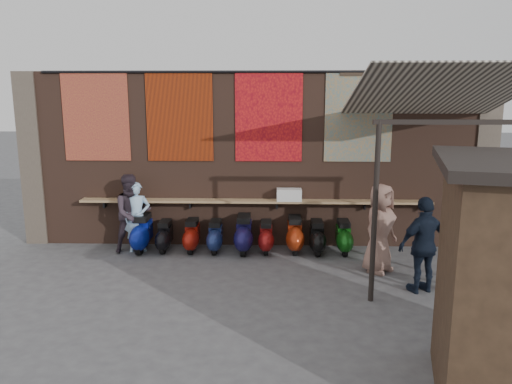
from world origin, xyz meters
TOP-DOWN VIEW (x-y plane):
  - ground at (0.00, 0.00)m, footprint 70.00×70.00m
  - brick_wall at (0.00, 2.70)m, footprint 10.00×0.40m
  - pier_left at (-5.20, 2.70)m, footprint 0.50×0.50m
  - pier_right at (5.20, 2.70)m, footprint 0.50×0.50m
  - eating_counter at (0.00, 2.33)m, footprint 8.00×0.32m
  - shelf_box at (0.77, 2.30)m, footprint 0.56×0.28m
  - tapestry_redgold at (-3.60, 2.48)m, footprint 1.50×0.02m
  - tapestry_sun at (-1.70, 2.48)m, footprint 1.50×0.02m
  - tapestry_orange at (0.30, 2.48)m, footprint 1.50×0.02m
  - tapestry_multi at (2.30, 2.48)m, footprint 1.50×0.02m
  - hang_rail at (0.00, 2.47)m, footprint 9.50×0.06m
  - scooter_stool_0 at (-2.55, 2.00)m, footprint 0.39×0.87m
  - scooter_stool_1 at (-2.04, 2.02)m, footprint 0.32×0.72m
  - scooter_stool_2 at (-1.42, 2.02)m, footprint 0.34×0.75m
  - scooter_stool_3 at (-0.89, 2.00)m, footprint 0.33×0.74m
  - scooter_stool_4 at (-0.24, 1.97)m, footprint 0.39×0.88m
  - scooter_stool_5 at (0.26, 2.01)m, footprint 0.33×0.73m
  - scooter_stool_6 at (0.90, 2.05)m, footprint 0.38×0.83m
  - scooter_stool_7 at (1.39, 1.97)m, footprint 0.34×0.76m
  - scooter_stool_8 at (1.99, 2.00)m, footprint 0.34×0.76m
  - diner_left at (-2.64, 2.00)m, footprint 0.66×0.52m
  - diner_right at (-2.75, 2.00)m, footprint 1.08×1.03m
  - shopper_navy at (3.10, -0.16)m, footprint 1.11×0.76m
  - shopper_tan at (2.53, 0.85)m, footprint 1.02×1.03m
  - awning_canvas at (3.50, 0.90)m, footprint 3.20×3.28m
  - awning_ledger at (3.50, 2.49)m, footprint 3.30×0.08m
  - awning_header at (3.50, -0.60)m, footprint 3.00×0.08m
  - awning_post_left at (2.10, -0.60)m, footprint 0.09×0.09m

SIDE VIEW (x-z plane):
  - ground at x=0.00m, z-range 0.00..0.00m
  - scooter_stool_1 at x=-2.04m, z-range 0.00..0.68m
  - scooter_stool_5 at x=0.26m, z-range 0.00..0.70m
  - scooter_stool_3 at x=-0.89m, z-range 0.00..0.71m
  - scooter_stool_2 at x=-1.42m, z-range 0.00..0.72m
  - scooter_stool_7 at x=1.39m, z-range 0.00..0.72m
  - scooter_stool_8 at x=1.99m, z-range 0.00..0.72m
  - scooter_stool_6 at x=0.90m, z-range 0.00..0.79m
  - scooter_stool_0 at x=-2.55m, z-range 0.00..0.83m
  - scooter_stool_4 at x=-0.24m, z-range 0.00..0.83m
  - diner_left at x=-2.64m, z-range 0.00..1.59m
  - shopper_navy at x=3.10m, z-range 0.00..1.76m
  - diner_right at x=-2.75m, z-range 0.00..1.76m
  - shopper_tan at x=2.53m, z-range 0.00..1.79m
  - eating_counter at x=0.00m, z-range 1.08..1.12m
  - shelf_box at x=0.77m, z-range 1.12..1.40m
  - awning_post_left at x=2.10m, z-range 0.00..3.10m
  - brick_wall at x=0.00m, z-range 0.00..4.00m
  - pier_left at x=-5.20m, z-range 0.00..4.00m
  - pier_right at x=5.20m, z-range 0.00..4.00m
  - tapestry_redgold at x=-3.60m, z-range 2.00..4.00m
  - tapestry_sun at x=-1.70m, z-range 2.00..4.00m
  - tapestry_orange at x=0.30m, z-range 2.00..4.00m
  - tapestry_multi at x=2.30m, z-range 2.00..4.00m
  - awning_header at x=3.50m, z-range 3.04..3.12m
  - awning_canvas at x=3.50m, z-range 3.07..4.03m
  - awning_ledger at x=3.50m, z-range 3.89..4.01m
  - hang_rail at x=0.00m, z-range 3.95..4.01m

